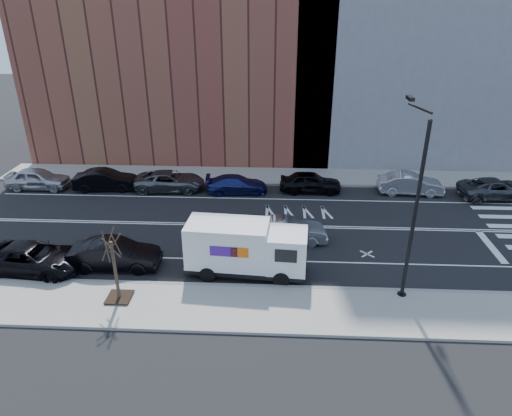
# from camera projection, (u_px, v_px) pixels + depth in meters

# --- Properties ---
(ground) EXTENTS (120.00, 120.00, 0.00)m
(ground) POSITION_uv_depth(u_px,v_px,m) (266.00, 226.00, 29.84)
(ground) COLOR black
(ground) RESTS_ON ground
(sidewalk_near) EXTENTS (44.00, 3.60, 0.15)m
(sidewalk_near) POSITION_uv_depth(u_px,v_px,m) (261.00, 309.00, 21.86)
(sidewalk_near) COLOR gray
(sidewalk_near) RESTS_ON ground
(sidewalk_far) EXTENTS (44.00, 3.60, 0.15)m
(sidewalk_far) POSITION_uv_depth(u_px,v_px,m) (269.00, 176.00, 37.76)
(sidewalk_far) COLOR gray
(sidewalk_far) RESTS_ON ground
(curb_near) EXTENTS (44.00, 0.25, 0.17)m
(curb_near) POSITION_uv_depth(u_px,v_px,m) (262.00, 287.00, 23.48)
(curb_near) COLOR gray
(curb_near) RESTS_ON ground
(curb_far) EXTENTS (44.00, 0.25, 0.17)m
(curb_far) POSITION_uv_depth(u_px,v_px,m) (269.00, 184.00, 36.13)
(curb_far) COLOR gray
(curb_far) RESTS_ON ground
(road_markings) EXTENTS (40.00, 8.60, 0.01)m
(road_markings) POSITION_uv_depth(u_px,v_px,m) (266.00, 226.00, 29.84)
(road_markings) COLOR white
(road_markings) RESTS_ON ground
(bldg_brick) EXTENTS (26.00, 10.00, 22.00)m
(bldg_brick) POSITION_uv_depth(u_px,v_px,m) (181.00, 29.00, 39.60)
(bldg_brick) COLOR brown
(bldg_brick) RESTS_ON ground
(bldg_concrete) EXTENTS (20.00, 10.00, 26.00)m
(bldg_concrete) POSITION_uv_depth(u_px,v_px,m) (417.00, 4.00, 37.87)
(bldg_concrete) COLOR slate
(bldg_concrete) RESTS_ON ground
(streetlight) EXTENTS (0.44, 4.02, 9.34)m
(streetlight) POSITION_uv_depth(u_px,v_px,m) (414.00, 201.00, 21.12)
(streetlight) COLOR black
(streetlight) RESTS_ON ground
(street_tree) EXTENTS (1.20, 1.20, 3.75)m
(street_tree) POSITION_uv_depth(u_px,v_px,m) (116.00, 276.00, 21.94)
(street_tree) COLOR black
(street_tree) RESTS_ON ground
(fedex_van) EXTENTS (6.62, 2.69, 2.96)m
(fedex_van) POSITION_uv_depth(u_px,v_px,m) (245.00, 248.00, 24.16)
(fedex_van) COLOR black
(fedex_van) RESTS_ON ground
(far_parked_a) EXTENTS (4.79, 1.94, 1.63)m
(far_parked_a) POSITION_uv_depth(u_px,v_px,m) (38.00, 179.00, 35.23)
(far_parked_a) COLOR #B2B3B7
(far_parked_a) RESTS_ON ground
(far_parked_b) EXTENTS (4.91, 2.09, 1.58)m
(far_parked_b) POSITION_uv_depth(u_px,v_px,m) (106.00, 180.00, 35.04)
(far_parked_b) COLOR black
(far_parked_b) RESTS_ON ground
(far_parked_c) EXTENTS (5.43, 2.74, 1.47)m
(far_parked_c) POSITION_uv_depth(u_px,v_px,m) (170.00, 181.00, 35.01)
(far_parked_c) COLOR #56595E
(far_parked_c) RESTS_ON ground
(far_parked_d) EXTENTS (4.76, 2.26, 1.34)m
(far_parked_d) POSITION_uv_depth(u_px,v_px,m) (237.00, 184.00, 34.57)
(far_parked_d) COLOR navy
(far_parked_d) RESTS_ON ground
(far_parked_e) EXTENTS (4.64, 1.87, 1.58)m
(far_parked_e) POSITION_uv_depth(u_px,v_px,m) (310.00, 182.00, 34.64)
(far_parked_e) COLOR black
(far_parked_e) RESTS_ON ground
(far_parked_f) EXTENTS (4.85, 1.88, 1.58)m
(far_parked_f) POSITION_uv_depth(u_px,v_px,m) (410.00, 184.00, 34.33)
(far_parked_f) COLOR #B9BABE
(far_parked_f) RESTS_ON ground
(far_parked_g) EXTENTS (5.42, 2.80, 1.46)m
(far_parked_g) POSITION_uv_depth(u_px,v_px,m) (496.00, 189.00, 33.61)
(far_parked_g) COLOR #414247
(far_parked_g) RESTS_ON ground
(driving_sedan) EXTENTS (4.86, 2.19, 1.55)m
(driving_sedan) POSITION_uv_depth(u_px,v_px,m) (288.00, 231.00, 27.53)
(driving_sedan) COLOR #A0A0A4
(driving_sedan) RESTS_ON ground
(near_parked_rear_a) EXTENTS (4.95, 1.81, 1.62)m
(near_parked_rear_a) POSITION_uv_depth(u_px,v_px,m) (115.00, 255.00, 24.99)
(near_parked_rear_a) COLOR black
(near_parked_rear_a) RESTS_ON ground
(near_parked_rear_b) EXTENTS (5.80, 3.02, 1.56)m
(near_parked_rear_b) POSITION_uv_depth(u_px,v_px,m) (33.00, 258.00, 24.72)
(near_parked_rear_b) COLOR black
(near_parked_rear_b) RESTS_ON ground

